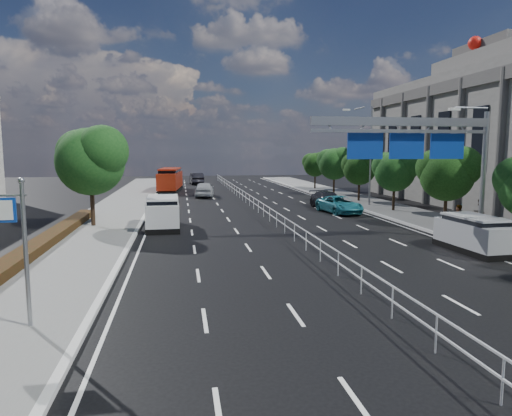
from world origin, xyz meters
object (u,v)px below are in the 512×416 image
object	(u,v)px
white_minivan	(163,213)
parked_car_teal	(339,205)
near_car_silver	(204,189)
pedestrian_b	(479,212)
pedestrian_a	(457,220)
parked_car_dark	(328,200)
silver_minivan	(474,234)
red_bus	(170,179)
toilet_sign	(6,228)
overhead_gantry	(421,140)
near_car_dark	(196,179)

from	to	relation	value
white_minivan	parked_car_teal	xyz separation A→B (m)	(13.91, 5.19, -0.33)
near_car_silver	pedestrian_b	xyz separation A→B (m)	(17.04, -23.14, 0.17)
near_car_silver	pedestrian_a	world-z (taller)	pedestrian_a
pedestrian_a	parked_car_dark	bearing A→B (deg)	-115.24
white_minivan	pedestrian_b	bearing A→B (deg)	-8.65
silver_minivan	pedestrian_b	bearing A→B (deg)	50.94
red_bus	parked_car_teal	world-z (taller)	red_bus
toilet_sign	parked_car_dark	world-z (taller)	toilet_sign
overhead_gantry	pedestrian_b	xyz separation A→B (m)	(6.66, 4.00, -4.61)
white_minivan	parked_car_dark	world-z (taller)	white_minivan
parked_car_teal	pedestrian_b	distance (m)	10.53
silver_minivan	near_car_dark	bearing A→B (deg)	101.66
toilet_sign	silver_minivan	world-z (taller)	toilet_sign
pedestrian_a	pedestrian_b	bearing A→B (deg)	-175.79
toilet_sign	overhead_gantry	bearing A→B (deg)	29.60
white_minivan	pedestrian_b	world-z (taller)	white_minivan
near_car_silver	red_bus	bearing A→B (deg)	-57.55
white_minivan	silver_minivan	bearing A→B (deg)	-32.47
toilet_sign	near_car_dark	distance (m)	56.78
red_bus	pedestrian_a	size ratio (longest dim) A/B	5.40
parked_car_teal	near_car_dark	bearing A→B (deg)	99.18
parked_car_teal	pedestrian_b	xyz separation A→B (m)	(6.90, -7.95, 0.31)
white_minivan	near_car_dark	size ratio (longest dim) A/B	0.93
near_car_silver	parked_car_dark	size ratio (longest dim) A/B	0.97
parked_car_dark	pedestrian_a	distance (m)	14.66
parked_car_teal	white_minivan	bearing A→B (deg)	-167.16
silver_minivan	parked_car_teal	xyz separation A→B (m)	(-1.80, 14.77, -0.20)
pedestrian_b	overhead_gantry	bearing A→B (deg)	27.90
silver_minivan	pedestrian_a	world-z (taller)	pedestrian_a
near_car_dark	parked_car_teal	size ratio (longest dim) A/B	1.05
white_minivan	pedestrian_b	distance (m)	20.99
red_bus	pedestrian_a	world-z (taller)	red_bus
parked_car_teal	pedestrian_a	bearing A→B (deg)	-82.33
near_car_dark	pedestrian_a	xyz separation A→B (m)	(13.46, -45.62, 0.19)
red_bus	parked_car_dark	distance (m)	24.48
red_bus	near_car_dark	bearing A→B (deg)	77.11
toilet_sign	near_car_dark	xyz separation A→B (m)	(7.09, 56.29, -2.09)
parked_car_teal	toilet_sign	bearing A→B (deg)	-136.06
near_car_dark	parked_car_dark	world-z (taller)	near_car_dark
toilet_sign	near_car_silver	bearing A→B (deg)	78.88
overhead_gantry	near_car_silver	size ratio (longest dim) A/B	2.10
toilet_sign	silver_minivan	size ratio (longest dim) A/B	0.98
red_bus	pedestrian_b	distance (m)	37.39
toilet_sign	parked_car_teal	size ratio (longest dim) A/B	0.87
parked_car_teal	pedestrian_b	world-z (taller)	pedestrian_b
near_car_silver	near_car_dark	distance (m)	19.10
near_car_dark	pedestrian_a	world-z (taller)	pedestrian_a
red_bus	pedestrian_b	bearing A→B (deg)	-50.95
red_bus	near_car_silver	distance (m)	8.78
parked_car_teal	pedestrian_a	size ratio (longest dim) A/B	2.74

